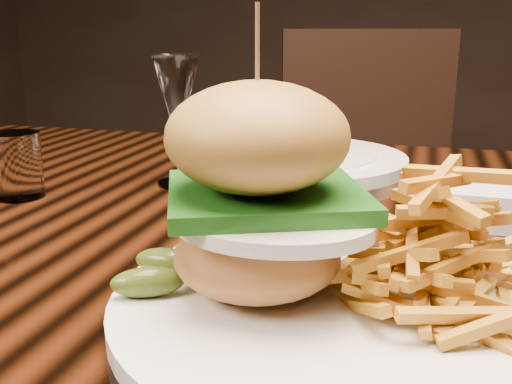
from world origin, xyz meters
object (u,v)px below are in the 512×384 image
(wine_glass, at_px, (177,91))
(chair_far, at_px, (372,192))
(burger_plate, at_px, (341,236))
(far_dish, at_px, (301,154))
(dining_table, at_px, (296,276))

(wine_glass, distance_m, chair_far, 0.89)
(burger_plate, relative_size, chair_far, 0.36)
(chair_far, bearing_deg, burger_plate, -103.20)
(wine_glass, relative_size, far_dish, 0.54)
(dining_table, relative_size, burger_plate, 4.70)
(dining_table, xyz_separation_m, chair_far, (0.01, 0.89, -0.13))
(wine_glass, xyz_separation_m, far_dish, (0.14, 0.15, -0.11))
(burger_plate, xyz_separation_m, far_dish, (-0.13, 0.47, -0.04))
(dining_table, bearing_deg, wine_glass, 154.50)
(burger_plate, height_order, far_dish, burger_plate)
(far_dish, relative_size, chair_far, 0.34)
(far_dish, distance_m, chair_far, 0.69)
(far_dish, xyz_separation_m, chair_far, (0.06, 0.65, -0.23))
(dining_table, bearing_deg, far_dish, 100.95)
(wine_glass, relative_size, chair_far, 0.18)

